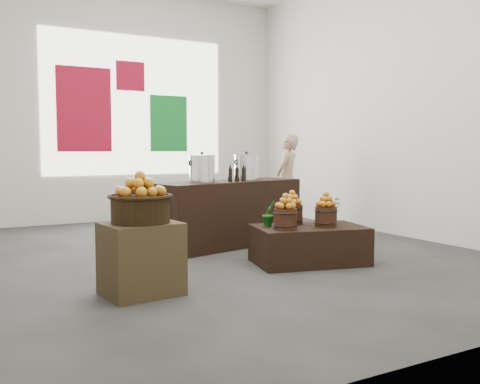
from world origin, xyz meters
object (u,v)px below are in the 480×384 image
stock_pot_left (202,169)px  crate (141,259)px  shopper (287,181)px  display_table (309,245)px  stock_pot_center (246,168)px  wicker_basket (140,210)px  counter (228,213)px

stock_pot_left → crate: bearing=-129.9°
stock_pot_left → shopper: (2.02, 1.11, -0.25)m
display_table → stock_pot_left: stock_pot_left is taller
display_table → stock_pot_left: size_ratio=3.72×
display_table → stock_pot_center: 1.66m
display_table → stock_pot_center: size_ratio=3.72×
wicker_basket → display_table: 2.10m
counter → crate: bearing=-148.8°
crate → shopper: (3.36, 2.71, 0.43)m
wicker_basket → display_table: (2.00, 0.31, -0.53)m
shopper → display_table: bearing=26.3°
stock_pot_left → wicker_basket: bearing=-129.9°
stock_pot_center → shopper: (1.30, 0.94, -0.25)m
display_table → counter: counter is taller
wicker_basket → stock_pot_left: stock_pot_left is taller
crate → stock_pot_center: bearing=40.6°
shopper → stock_pot_center: bearing=1.7°
crate → display_table: (2.00, 0.31, -0.11)m
crate → wicker_basket: size_ratio=1.25×
display_table → shopper: (1.35, 2.40, 0.54)m
stock_pot_center → wicker_basket: bearing=-139.4°
wicker_basket → counter: size_ratio=0.24×
crate → display_table: 2.03m
crate → counter: (1.74, 1.69, 0.11)m
crate → stock_pot_left: stock_pot_left is taller
crate → wicker_basket: 0.42m
stock_pot_center → display_table: bearing=-92.1°
stock_pot_left → stock_pot_center: 0.74m
stock_pot_center → shopper: shopper is taller
stock_pot_center → stock_pot_left: bearing=-167.0°
stock_pot_left → stock_pot_center: size_ratio=1.00×
wicker_basket → stock_pot_left: 2.10m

